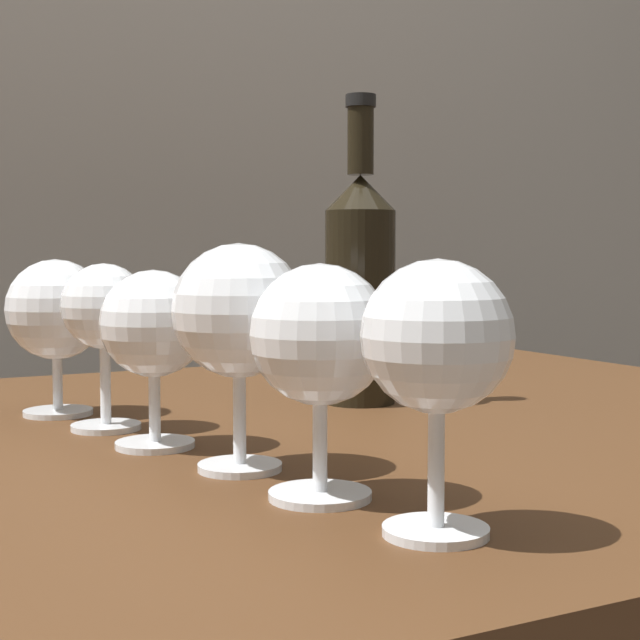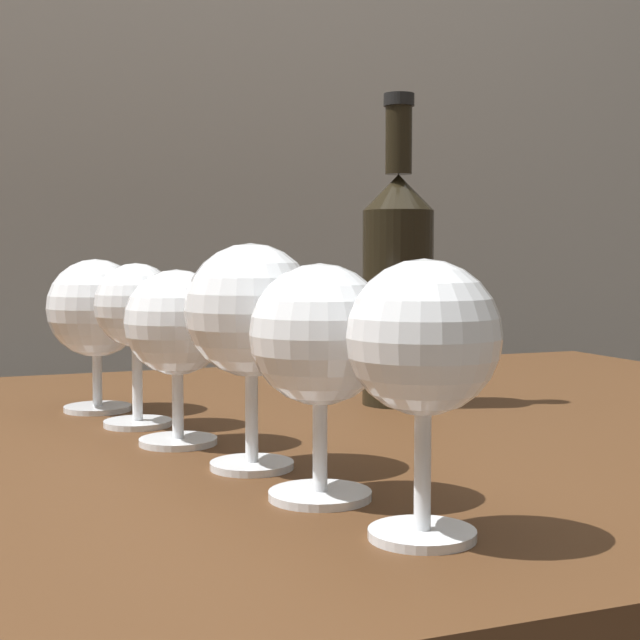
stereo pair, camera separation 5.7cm
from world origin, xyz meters
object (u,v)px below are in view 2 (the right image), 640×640
at_px(wine_glass_merlot, 251,314).
at_px(wine_glass_white, 136,309).
at_px(wine_glass_amber, 320,339).
at_px(wine_glass_pinot, 177,325).
at_px(wine_glass_chardonnay, 424,342).
at_px(wine_glass_port, 96,311).
at_px(wine_bottle, 398,283).

relative_size(wine_glass_merlot, wine_glass_white, 1.11).
relative_size(wine_glass_amber, wine_glass_pinot, 1.05).
xyz_separation_m(wine_glass_amber, wine_glass_merlot, (-0.01, 0.09, 0.01)).
bearing_deg(wine_glass_chardonnay, wine_glass_merlot, 100.42).
distance_m(wine_glass_amber, wine_glass_white, 0.29).
xyz_separation_m(wine_glass_chardonnay, wine_glass_port, (-0.10, 0.47, -0.01)).
distance_m(wine_glass_merlot, wine_glass_pinot, 0.11).
relative_size(wine_glass_merlot, wine_glass_port, 1.09).
xyz_separation_m(wine_glass_amber, wine_glass_white, (-0.06, 0.29, 0.00)).
distance_m(wine_glass_merlot, wine_bottle, 0.31).
bearing_deg(wine_glass_white, wine_glass_chardonnay, -78.47).
distance_m(wine_glass_chardonnay, wine_glass_amber, 0.10).
relative_size(wine_glass_chardonnay, wine_glass_white, 1.04).
xyz_separation_m(wine_glass_merlot, wine_glass_pinot, (-0.03, 0.10, -0.01)).
bearing_deg(wine_glass_white, wine_glass_merlot, -77.40).
xyz_separation_m(wine_glass_white, wine_bottle, (0.26, 0.03, 0.02)).
bearing_deg(wine_glass_white, wine_glass_amber, -78.66).
bearing_deg(wine_glass_pinot, wine_bottle, 25.24).
bearing_deg(wine_glass_merlot, wine_glass_amber, -81.31).
xyz_separation_m(wine_glass_merlot, wine_glass_white, (-0.04, 0.19, -0.01)).
relative_size(wine_glass_pinot, wine_glass_white, 0.97).
height_order(wine_glass_amber, wine_glass_merlot, wine_glass_merlot).
bearing_deg(wine_bottle, wine_glass_port, 166.68).
bearing_deg(wine_glass_merlot, wine_glass_white, 102.60).
distance_m(wine_glass_port, wine_bottle, 0.29).
bearing_deg(wine_glass_port, wine_glass_merlot, -77.45).
distance_m(wine_glass_pinot, wine_glass_port, 0.19).
bearing_deg(wine_glass_port, wine_glass_white, -77.55).
relative_size(wine_glass_amber, wine_bottle, 0.47).
height_order(wine_glass_amber, wine_bottle, wine_bottle).
distance_m(wine_glass_white, wine_glass_port, 0.10).
height_order(wine_glass_chardonnay, wine_glass_port, wine_glass_chardonnay).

